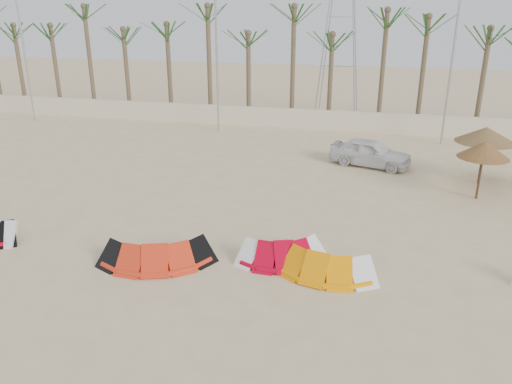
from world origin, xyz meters
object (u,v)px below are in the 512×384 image
(parasol_mid, at_px, (484,150))
(car, at_px, (371,153))
(kite_red_mid, at_px, (161,248))
(kite_orange, at_px, (322,257))
(parasol_left, at_px, (486,135))
(kite_red_right, at_px, (285,247))

(parasol_mid, height_order, car, parasol_mid)
(kite_red_mid, relative_size, kite_orange, 1.09)
(parasol_left, height_order, parasol_mid, parasol_left)
(kite_red_mid, xyz_separation_m, kite_orange, (5.18, 0.62, -0.00))
(kite_red_right, bearing_deg, parasol_mid, 46.33)
(kite_red_mid, distance_m, car, 13.60)
(kite_red_mid, relative_size, parasol_mid, 1.55)
(parasol_mid, distance_m, car, 6.09)
(kite_red_mid, relative_size, parasol_left, 1.47)
(kite_red_mid, xyz_separation_m, car, (6.31, 12.05, 0.28))
(kite_red_right, height_order, parasol_left, parasol_left)
(parasol_mid, bearing_deg, car, 141.43)
(kite_orange, height_order, parasol_left, parasol_left)
(kite_red_mid, distance_m, kite_orange, 5.22)
(kite_red_right, distance_m, parasol_mid, 10.31)
(kite_orange, distance_m, car, 11.48)
(parasol_left, distance_m, parasol_mid, 2.23)
(kite_red_mid, bearing_deg, parasol_left, 42.92)
(kite_red_mid, height_order, kite_red_right, same)
(kite_red_right, relative_size, parasol_mid, 1.30)
(parasol_left, relative_size, parasol_mid, 1.06)
(parasol_left, bearing_deg, kite_red_mid, -137.08)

